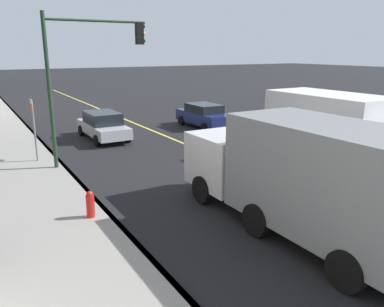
# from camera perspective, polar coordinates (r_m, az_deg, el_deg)

# --- Properties ---
(ground) EXTENTS (200.00, 200.00, 0.00)m
(ground) POSITION_cam_1_polar(r_m,az_deg,el_deg) (15.55, 10.56, -3.36)
(ground) COLOR black
(sidewalk_slab) EXTENTS (80.00, 3.84, 0.15)m
(sidewalk_slab) POSITION_cam_1_polar(r_m,az_deg,el_deg) (12.12, -21.50, -9.19)
(sidewalk_slab) COLOR gray
(sidewalk_slab) RESTS_ON ground
(curb_edge) EXTENTS (80.00, 0.16, 0.15)m
(curb_edge) POSITION_cam_1_polar(r_m,az_deg,el_deg) (12.47, -13.10, -7.82)
(curb_edge) COLOR slate
(curb_edge) RESTS_ON ground
(lane_stripe_center) EXTENTS (80.00, 0.16, 0.01)m
(lane_stripe_center) POSITION_cam_1_polar(r_m,az_deg,el_deg) (15.55, 10.56, -3.34)
(lane_stripe_center) COLOR #D8CC4C
(lane_stripe_center) RESTS_ON ground
(car_navy) EXTENTS (4.42, 1.89, 1.51)m
(car_navy) POSITION_cam_1_polar(r_m,az_deg,el_deg) (24.94, 1.75, 5.64)
(car_navy) COLOR navy
(car_navy) RESTS_ON ground
(car_silver) EXTENTS (4.59, 1.90, 1.51)m
(car_silver) POSITION_cam_1_polar(r_m,az_deg,el_deg) (22.19, -12.96, 4.08)
(car_silver) COLOR #A8AAB2
(car_silver) RESTS_ON ground
(truck_gray) EXTENTS (8.12, 2.58, 3.12)m
(truck_gray) POSITION_cam_1_polar(r_m,az_deg,el_deg) (10.54, 16.54, -3.17)
(truck_gray) COLOR silver
(truck_gray) RESTS_ON ground
(truck_white) EXTENTS (7.25, 2.60, 3.11)m
(truck_white) POSITION_cam_1_polar(r_m,az_deg,el_deg) (16.67, 21.25, 2.97)
(truck_white) COLOR silver
(truck_white) RESTS_ON ground
(traffic_light_mast) EXTENTS (0.28, 4.23, 6.25)m
(traffic_light_mast) POSITION_cam_1_polar(r_m,az_deg,el_deg) (16.64, -15.25, 12.57)
(traffic_light_mast) COLOR #1E3823
(traffic_light_mast) RESTS_ON ground
(street_sign_post) EXTENTS (0.60, 0.08, 2.94)m
(street_sign_post) POSITION_cam_1_polar(r_m,az_deg,el_deg) (17.90, -22.22, 3.89)
(street_sign_post) COLOR slate
(street_sign_post) RESTS_ON ground
(fire_hydrant) EXTENTS (0.24, 0.24, 0.94)m
(fire_hydrant) POSITION_cam_1_polar(r_m,az_deg,el_deg) (11.62, -14.69, -7.56)
(fire_hydrant) COLOR red
(fire_hydrant) RESTS_ON ground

